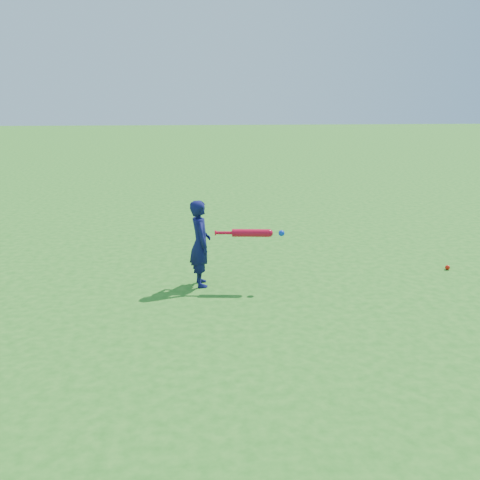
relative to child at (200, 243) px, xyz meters
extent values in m
plane|color=#24711B|center=(0.73, 0.13, -0.55)|extent=(80.00, 80.00, 0.00)
imported|color=#0F1146|center=(0.00, 0.00, 0.00)|extent=(0.32, 0.43, 1.10)
sphere|color=red|center=(3.43, 0.32, -0.52)|extent=(0.07, 0.07, 0.07)
cylinder|color=red|center=(0.19, -0.08, 0.15)|extent=(0.02, 0.07, 0.07)
cylinder|color=red|center=(0.30, -0.09, 0.15)|extent=(0.22, 0.06, 0.04)
cylinder|color=red|center=(0.62, -0.13, 0.15)|extent=(0.47, 0.15, 0.10)
sphere|color=red|center=(0.85, -0.15, 0.15)|extent=(0.10, 0.10, 0.10)
sphere|color=#0B36C8|center=(1.00, -0.17, 0.15)|extent=(0.08, 0.08, 0.08)
camera|label=1|loc=(-0.07, -6.49, 1.78)|focal=40.00mm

